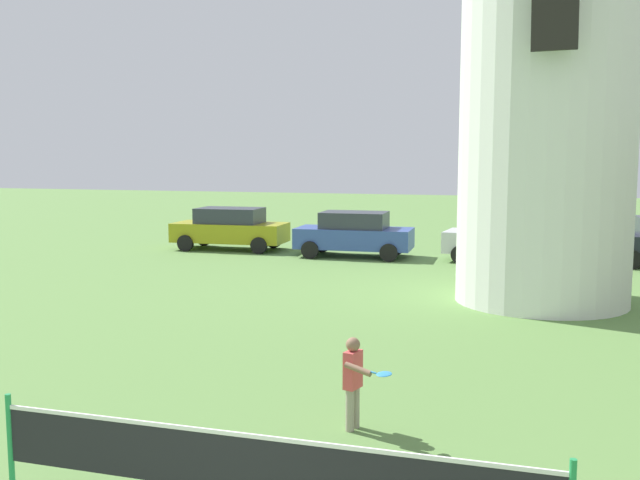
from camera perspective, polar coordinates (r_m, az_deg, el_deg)
The scene contains 6 objects.
windmill at distance 17.90m, azimuth 17.96°, elevation 16.35°, with size 8.30×4.74×13.87m.
tennis_net at distance 6.83m, azimuth -5.05°, elevation -17.62°, with size 5.47×0.06×1.10m.
player_far at distance 9.24m, azimuth 2.77°, elevation -10.97°, with size 0.69×0.64×1.21m.
parked_car_mustard at distance 26.71m, azimuth -7.21°, elevation 0.96°, with size 4.25×2.02×1.56m.
parked_car_blue at distance 24.66m, azimuth 2.75°, elevation 0.52°, with size 4.04×1.99×1.56m.
parked_car_silver at distance 24.06m, azimuth 14.81°, elevation 0.15°, with size 4.18×2.23×1.56m.
Camera 1 is at (2.36, -3.34, 3.51)m, focal length 39.95 mm.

